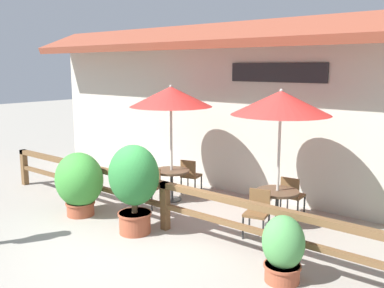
% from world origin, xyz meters
% --- Properties ---
extents(ground_plane, '(60.00, 60.00, 0.00)m').
position_xyz_m(ground_plane, '(0.00, 0.00, 0.00)').
color(ground_plane, gray).
extents(building_facade, '(14.28, 1.49, 4.23)m').
position_xyz_m(building_facade, '(0.00, 4.10, 2.17)').
color(building_facade, '#BCB7A8').
rests_on(building_facade, ground).
extents(patio_railing, '(10.40, 0.14, 0.95)m').
position_xyz_m(patio_railing, '(0.00, 1.05, 0.70)').
color(patio_railing, brown).
rests_on(patio_railing, ground).
extents(patio_umbrella_near, '(1.90, 1.90, 2.72)m').
position_xyz_m(patio_umbrella_near, '(-1.15, 2.52, 2.45)').
color(patio_umbrella_near, '#B7B2A8').
rests_on(patio_umbrella_near, ground).
extents(dining_table_near, '(0.84, 0.84, 0.73)m').
position_xyz_m(dining_table_near, '(-1.15, 2.52, 0.58)').
color(dining_table_near, '#4C3826').
rests_on(dining_table_near, ground).
extents(chair_near_streetside, '(0.51, 0.51, 0.87)m').
position_xyz_m(chair_near_streetside, '(-1.20, 1.85, 0.50)').
color(chair_near_streetside, brown).
rests_on(chair_near_streetside, ground).
extents(chair_near_wallside, '(0.51, 0.51, 0.87)m').
position_xyz_m(chair_near_wallside, '(-1.13, 3.19, 0.50)').
color(chair_near_wallside, brown).
rests_on(chair_near_wallside, ground).
extents(patio_umbrella_middle, '(1.90, 1.90, 2.72)m').
position_xyz_m(patio_umbrella_middle, '(1.60, 2.57, 2.45)').
color(patio_umbrella_middle, '#B7B2A8').
rests_on(patio_umbrella_middle, ground).
extents(dining_table_middle, '(0.84, 0.84, 0.73)m').
position_xyz_m(dining_table_middle, '(1.60, 2.57, 0.58)').
color(dining_table_middle, '#4C3826').
rests_on(dining_table_middle, ground).
extents(chair_middle_streetside, '(0.51, 0.51, 0.87)m').
position_xyz_m(chair_middle_streetside, '(1.55, 1.89, 0.50)').
color(chair_middle_streetside, brown).
rests_on(chair_middle_streetside, ground).
extents(chair_middle_wallside, '(0.45, 0.45, 0.87)m').
position_xyz_m(chair_middle_wallside, '(1.58, 3.25, 0.50)').
color(chair_middle_wallside, brown).
rests_on(chair_middle_wallside, ground).
extents(potted_plant_small_flowering, '(1.00, 0.90, 1.71)m').
position_xyz_m(potted_plant_small_flowering, '(-0.33, 0.56, 1.01)').
color(potted_plant_small_flowering, '#9E4C33').
rests_on(potted_plant_small_flowering, ground).
extents(potted_plant_broad_leaf, '(1.07, 0.96, 1.36)m').
position_xyz_m(potted_plant_broad_leaf, '(-1.96, 0.51, 0.73)').
color(potted_plant_broad_leaf, '#9E4C33').
rests_on(potted_plant_broad_leaf, ground).
extents(potted_plant_corner_fern, '(0.64, 0.57, 1.01)m').
position_xyz_m(potted_plant_corner_fern, '(2.73, 0.62, 0.51)').
color(potted_plant_corner_fern, '#9E4C33').
rests_on(potted_plant_corner_fern, ground).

